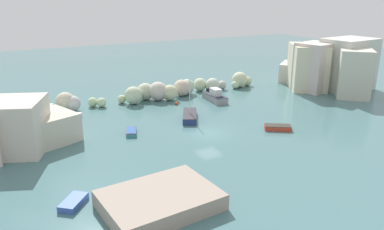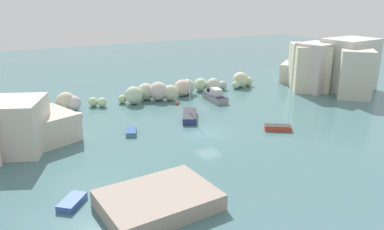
# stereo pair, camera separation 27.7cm
# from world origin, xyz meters

# --- Properties ---
(cove_water) EXTENTS (160.00, 160.00, 0.00)m
(cove_water) POSITION_xyz_m (0.00, 0.00, 0.00)
(cove_water) COLOR slate
(cove_water) RESTS_ON ground
(cliff_headland_right) EXTENTS (13.69, 19.59, 8.23)m
(cliff_headland_right) POSITION_xyz_m (27.93, 8.16, 3.46)
(cliff_headland_right) COLOR beige
(cliff_headland_right) RESTS_ON ground
(rock_breakwater) EXTENTS (31.97, 4.95, 2.75)m
(rock_breakwater) POSITION_xyz_m (2.02, 15.89, 1.18)
(rock_breakwater) COLOR beige
(rock_breakwater) RESTS_ON ground
(stone_dock) EXTENTS (8.59, 6.58, 1.23)m
(stone_dock) POSITION_xyz_m (-11.16, -11.62, 0.62)
(stone_dock) COLOR #A39283
(stone_dock) RESTS_ON ground
(channel_buoy) EXTENTS (0.45, 0.45, 0.45)m
(channel_buoy) POSITION_xyz_m (1.83, 11.89, 0.23)
(channel_buoy) COLOR #E04C28
(channel_buoy) RESTS_ON cove_water
(moored_boat_0) EXTENTS (1.97, 2.83, 0.46)m
(moored_boat_0) POSITION_xyz_m (-7.76, 3.98, 0.24)
(moored_boat_0) COLOR teal
(moored_boat_0) RESTS_ON cove_water
(moored_boat_1) EXTENTS (2.28, 5.16, 1.88)m
(moored_boat_1) POSITION_xyz_m (7.68, 11.12, 0.65)
(moored_boat_1) COLOR gray
(moored_boat_1) RESTS_ON cove_water
(moored_boat_2) EXTENTS (3.21, 3.54, 0.50)m
(moored_boat_2) POSITION_xyz_m (-12.72, 12.14, 0.25)
(moored_boat_2) COLOR white
(moored_boat_2) RESTS_ON cove_water
(moored_boat_3) EXTENTS (3.22, 2.78, 0.56)m
(moored_boat_3) POSITION_xyz_m (7.55, -2.87, 0.28)
(moored_boat_3) COLOR #C53F2B
(moored_boat_3) RESTS_ON cove_water
(moored_boat_4) EXTENTS (2.55, 2.69, 0.48)m
(moored_boat_4) POSITION_xyz_m (-16.68, -8.22, 0.24)
(moored_boat_4) COLOR #3A5BB2
(moored_boat_4) RESTS_ON cove_water
(moored_boat_5) EXTENTS (3.86, 5.19, 5.35)m
(moored_boat_5) POSITION_xyz_m (0.43, 5.37, 0.41)
(moored_boat_5) COLOR navy
(moored_boat_5) RESTS_ON cove_water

